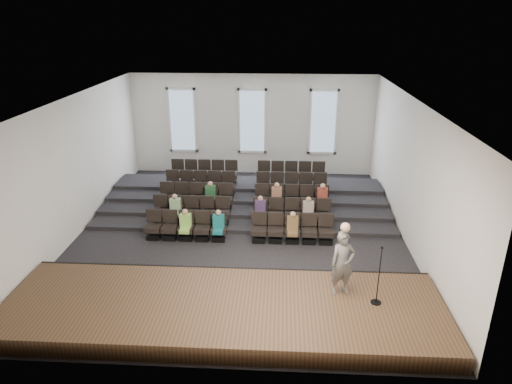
# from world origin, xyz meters

# --- Properties ---
(ground) EXTENTS (14.00, 14.00, 0.00)m
(ground) POSITION_xyz_m (0.00, 0.00, 0.00)
(ground) COLOR black
(ground) RESTS_ON ground
(ceiling) EXTENTS (12.00, 14.00, 0.02)m
(ceiling) POSITION_xyz_m (0.00, 0.00, 5.01)
(ceiling) COLOR white
(ceiling) RESTS_ON ground
(wall_back) EXTENTS (12.00, 0.04, 5.00)m
(wall_back) POSITION_xyz_m (0.00, 7.02, 2.50)
(wall_back) COLOR white
(wall_back) RESTS_ON ground
(wall_front) EXTENTS (12.00, 0.04, 5.00)m
(wall_front) POSITION_xyz_m (0.00, -7.02, 2.50)
(wall_front) COLOR white
(wall_front) RESTS_ON ground
(wall_left) EXTENTS (0.04, 14.00, 5.00)m
(wall_left) POSITION_xyz_m (-6.02, 0.00, 2.50)
(wall_left) COLOR white
(wall_left) RESTS_ON ground
(wall_right) EXTENTS (0.04, 14.00, 5.00)m
(wall_right) POSITION_xyz_m (6.02, 0.00, 2.50)
(wall_right) COLOR white
(wall_right) RESTS_ON ground
(stage) EXTENTS (11.80, 3.60, 0.50)m
(stage) POSITION_xyz_m (0.00, -5.10, 0.25)
(stage) COLOR #513723
(stage) RESTS_ON ground
(stage_lip) EXTENTS (11.80, 0.06, 0.52)m
(stage_lip) POSITION_xyz_m (0.00, -3.33, 0.25)
(stage_lip) COLOR black
(stage_lip) RESTS_ON ground
(risers) EXTENTS (11.80, 4.80, 0.60)m
(risers) POSITION_xyz_m (0.00, 3.17, 0.20)
(risers) COLOR black
(risers) RESTS_ON ground
(seating_rows) EXTENTS (6.80, 4.70, 1.67)m
(seating_rows) POSITION_xyz_m (-0.00, 1.54, 0.68)
(seating_rows) COLOR black
(seating_rows) RESTS_ON ground
(windows) EXTENTS (8.44, 0.10, 3.24)m
(windows) POSITION_xyz_m (0.00, 6.95, 2.70)
(windows) COLOR white
(windows) RESTS_ON wall_back
(audience) EXTENTS (6.05, 2.64, 1.10)m
(audience) POSITION_xyz_m (0.35, 0.45, 0.83)
(audience) COLOR #98D856
(audience) RESTS_ON seating_rows
(speaker) EXTENTS (0.75, 0.58, 1.83)m
(speaker) POSITION_xyz_m (3.19, -4.44, 1.42)
(speaker) COLOR #5B5956
(speaker) RESTS_ON stage
(mic_stand) EXTENTS (0.28, 0.28, 1.70)m
(mic_stand) POSITION_xyz_m (4.08, -4.88, 1.01)
(mic_stand) COLOR black
(mic_stand) RESTS_ON stage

